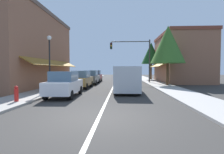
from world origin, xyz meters
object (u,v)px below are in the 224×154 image
at_px(parked_car_far_left, 95,76).
at_px(fire_hydrant, 16,94).
at_px(tree_right_near, 168,45).
at_px(parked_car_third_left, 91,77).
at_px(street_lamp_left_near, 49,54).
at_px(parked_car_second_left, 81,79).
at_px(tree_right_far, 151,53).
at_px(van_in_lane, 127,78).
at_px(traffic_signal_mast_arm, 136,53).
at_px(parked_car_nearest_left, 65,84).

height_order(parked_car_far_left, fire_hydrant, parked_car_far_left).
bearing_deg(tree_right_near, parked_car_third_left, 164.98).
bearing_deg(parked_car_far_left, street_lamp_left_near, -99.63).
bearing_deg(fire_hydrant, parked_car_second_left, 77.97).
bearing_deg(tree_right_far, parked_car_far_left, -153.89).
xyz_separation_m(van_in_lane, tree_right_far, (4.84, 17.07, 3.63)).
xyz_separation_m(van_in_lane, traffic_signal_mast_arm, (1.57, 10.05, 2.99)).
height_order(street_lamp_left_near, tree_right_near, tree_right_near).
height_order(parked_car_third_left, fire_hydrant, parked_car_third_left).
bearing_deg(street_lamp_left_near, traffic_signal_mast_arm, 51.91).
bearing_deg(van_in_lane, parked_car_second_left, 147.45).
distance_m(street_lamp_left_near, tree_right_near, 12.67).
xyz_separation_m(traffic_signal_mast_arm, fire_hydrant, (-7.85, -15.21, -3.59)).
distance_m(parked_car_second_left, parked_car_third_left, 4.96).
height_order(parked_car_second_left, traffic_signal_mast_arm, traffic_signal_mast_arm).
xyz_separation_m(street_lamp_left_near, tree_right_near, (11.20, 5.71, 1.51)).
relative_size(parked_car_second_left, parked_car_third_left, 1.00).
height_order(van_in_lane, fire_hydrant, van_in_lane).
bearing_deg(van_in_lane, tree_right_far, 75.29).
distance_m(parked_car_nearest_left, parked_car_third_left, 10.60).
bearing_deg(parked_car_nearest_left, parked_car_second_left, 90.00).
bearing_deg(parked_car_second_left, parked_car_far_left, 90.05).
distance_m(parked_car_nearest_left, tree_right_far, 22.10).
relative_size(parked_car_third_left, traffic_signal_mast_arm, 0.68).
bearing_deg(parked_car_nearest_left, tree_right_far, 63.46).
relative_size(parked_car_far_left, tree_right_near, 0.61).
xyz_separation_m(parked_car_far_left, traffic_signal_mast_arm, (6.06, -2.45, 3.26)).
relative_size(parked_car_nearest_left, fire_hydrant, 4.76).
bearing_deg(street_lamp_left_near, van_in_lane, 1.65).
bearing_deg(tree_right_far, tree_right_near, -90.45).
bearing_deg(van_in_lane, street_lamp_left_near, -177.22).
bearing_deg(street_lamp_left_near, fire_hydrant, -88.00).
bearing_deg(parked_car_far_left, tree_right_far, 25.27).
xyz_separation_m(parked_car_nearest_left, parked_car_second_left, (-0.14, 5.64, 0.00)).
bearing_deg(parked_car_far_left, parked_car_second_left, -91.11).
height_order(traffic_signal_mast_arm, tree_right_far, tree_right_far).
xyz_separation_m(tree_right_far, fire_hydrant, (-11.12, -22.23, -4.23)).
bearing_deg(tree_right_far, van_in_lane, -105.84).
height_order(parked_car_second_left, van_in_lane, van_in_lane).
distance_m(tree_right_near, fire_hydrant, 15.91).
height_order(street_lamp_left_near, fire_hydrant, street_lamp_left_near).
relative_size(parked_car_nearest_left, traffic_signal_mast_arm, 0.69).
distance_m(traffic_signal_mast_arm, tree_right_far, 7.77).
xyz_separation_m(parked_car_third_left, fire_hydrant, (-1.89, -13.14, -0.33)).
height_order(tree_right_near, tree_right_far, tree_right_near).
distance_m(van_in_lane, street_lamp_left_near, 6.76).
distance_m(parked_car_far_left, van_in_lane, 13.28).
xyz_separation_m(tree_right_near, fire_hydrant, (-11.03, -10.69, -4.14)).
bearing_deg(traffic_signal_mast_arm, fire_hydrant, -117.29).
height_order(van_in_lane, tree_right_near, tree_right_near).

